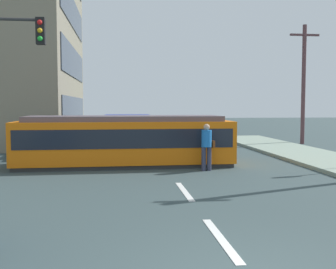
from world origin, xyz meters
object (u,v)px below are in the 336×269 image
(streetcar_tram, at_px, (125,140))
(parked_sedan_mid, at_px, (52,141))
(pedestrian_crossing, at_px, (207,144))
(traffic_light_mast, at_px, (2,65))
(utility_pole_mid, at_px, (304,82))
(city_bus, at_px, (127,130))
(parked_sedan_furthest, at_px, (69,127))
(parked_sedan_far, at_px, (67,133))

(streetcar_tram, bearing_deg, parked_sedan_mid, 130.31)
(pedestrian_crossing, bearing_deg, traffic_light_mast, -173.93)
(parked_sedan_mid, bearing_deg, utility_pole_mid, 14.74)
(pedestrian_crossing, height_order, traffic_light_mast, traffic_light_mast)
(city_bus, bearing_deg, pedestrian_crossing, -70.67)
(streetcar_tram, height_order, parked_sedan_furthest, streetcar_tram)
(parked_sedan_mid, distance_m, parked_sedan_far, 6.32)
(streetcar_tram, distance_m, pedestrian_crossing, 3.32)
(parked_sedan_mid, bearing_deg, city_bus, 28.43)
(city_bus, xyz_separation_m, utility_pole_mid, (10.58, 1.78, 2.70))
(traffic_light_mast, bearing_deg, parked_sedan_far, 88.27)
(city_bus, bearing_deg, parked_sedan_furthest, 111.73)
(parked_sedan_mid, height_order, parked_sedan_furthest, same)
(parked_sedan_mid, distance_m, utility_pole_mid, 14.97)
(city_bus, bearing_deg, utility_pole_mid, 9.57)
(city_bus, height_order, utility_pole_mid, utility_pole_mid)
(parked_sedan_far, relative_size, parked_sedan_furthest, 0.98)
(parked_sedan_mid, bearing_deg, traffic_light_mast, -94.44)
(streetcar_tram, height_order, pedestrian_crossing, streetcar_tram)
(streetcar_tram, xyz_separation_m, parked_sedan_far, (-3.47, 10.28, -0.37))
(city_bus, relative_size, parked_sedan_far, 1.43)
(city_bus, bearing_deg, parked_sedan_far, 130.19)
(parked_sedan_mid, relative_size, utility_pole_mid, 0.63)
(parked_sedan_far, height_order, parked_sedan_furthest, same)
(pedestrian_crossing, relative_size, parked_sedan_furthest, 0.40)
(parked_sedan_furthest, bearing_deg, parked_sedan_far, -84.79)
(parked_sedan_far, relative_size, utility_pole_mid, 0.57)
(traffic_light_mast, relative_size, utility_pole_mid, 0.73)
(parked_sedan_mid, distance_m, traffic_light_mast, 7.01)
(city_bus, relative_size, parked_sedan_mid, 1.29)
(streetcar_tram, distance_m, utility_pole_mid, 13.54)
(parked_sedan_mid, height_order, traffic_light_mast, traffic_light_mast)
(traffic_light_mast, distance_m, utility_pole_mid, 17.77)
(pedestrian_crossing, distance_m, parked_sedan_mid, 8.39)
(city_bus, xyz_separation_m, pedestrian_crossing, (2.65, -7.55, -0.09))
(traffic_light_mast, bearing_deg, city_bus, 63.73)
(parked_sedan_mid, xyz_separation_m, traffic_light_mast, (-0.49, -6.33, 2.98))
(streetcar_tram, relative_size, parked_sedan_furthest, 2.00)
(city_bus, relative_size, traffic_light_mast, 1.11)
(parked_sedan_furthest, bearing_deg, utility_pole_mid, -31.07)
(parked_sedan_far, xyz_separation_m, utility_pole_mid, (14.27, -2.60, 3.11))
(pedestrian_crossing, height_order, parked_sedan_far, pedestrian_crossing)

